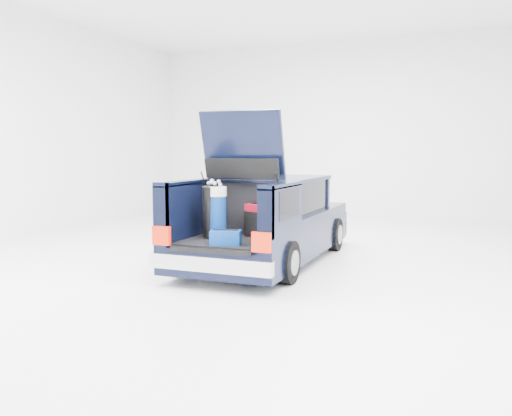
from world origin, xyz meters
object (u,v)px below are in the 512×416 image
at_px(car, 269,222).
at_px(black_golf_bag, 211,212).
at_px(red_suitcase, 256,221).
at_px(blue_duffel, 226,237).
at_px(blue_golf_bag, 218,212).

height_order(car, black_golf_bag, car).
distance_m(red_suitcase, blue_duffel, 0.80).
xyz_separation_m(red_suitcase, blue_golf_bag, (-0.45, -0.37, 0.15)).
distance_m(blue_golf_bag, blue_duffel, 0.58).
distance_m(car, blue_golf_bag, 1.61).
bearing_deg(blue_golf_bag, car, 74.25).
height_order(red_suitcase, black_golf_bag, black_golf_bag).
relative_size(car, red_suitcase, 8.96).
bearing_deg(blue_golf_bag, blue_duffel, -60.29).
bearing_deg(blue_duffel, car, 76.24).
bearing_deg(blue_duffel, red_suitcase, 62.98).
bearing_deg(black_golf_bag, blue_golf_bag, -22.96).
bearing_deg(car, blue_golf_bag, -97.80).
relative_size(red_suitcase, black_golf_bag, 0.60).
height_order(red_suitcase, blue_golf_bag, blue_golf_bag).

